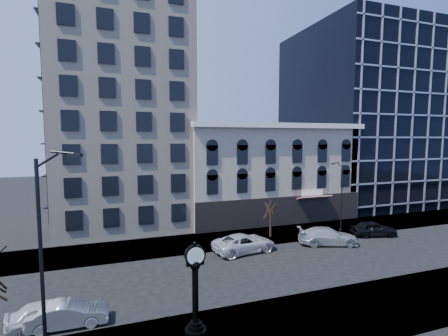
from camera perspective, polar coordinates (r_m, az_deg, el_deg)
name	(u,v)px	position (r m, az deg, el deg)	size (l,w,h in m)	color
ground	(216,275)	(26.74, -1.34, -18.24)	(160.00, 160.00, 0.00)	black
sidewalk_far	(193,243)	(33.94, -5.54, -12.98)	(160.00, 6.00, 0.12)	gray
sidewalk_near	(260,331)	(20.08, 6.41, -26.60)	(160.00, 6.00, 0.12)	gray
cream_tower	(121,67)	(43.17, -17.59, 16.56)	(15.90, 15.40, 42.50)	beige
victorian_row	(265,173)	(44.06, 7.30, -0.89)	(22.60, 11.19, 12.50)	#AAA08C
glass_office	(361,118)	(59.38, 22.91, 8.04)	(20.00, 20.15, 28.00)	black
street_clock	(195,293)	(18.57, -5.07, -21.00)	(1.16, 1.16, 5.13)	black
street_lamp_near	(53,200)	(17.04, -27.84, -5.03)	(2.47, 1.30, 10.15)	black
street_lamp_far	(339,178)	(37.93, 19.62, -1.74)	(2.01, 0.93, 8.12)	black
bare_tree_far	(271,206)	(35.14, 8.22, -6.71)	(2.55, 2.55, 4.38)	black
car_near_a	(47,313)	(22.70, -28.68, -21.40)	(1.67, 4.14, 1.41)	silver
car_near_b	(69,314)	(22.02, -25.64, -22.14)	(1.49, 4.27, 1.41)	#A5A8AD
car_far_a	(244,243)	(31.32, 3.55, -13.04)	(2.78, 6.04, 1.68)	silver
car_far_b	(328,236)	(34.90, 17.81, -11.34)	(2.38, 5.85, 1.70)	#A5A8AD
car_far_c	(373,229)	(39.56, 24.79, -9.66)	(1.94, 4.81, 1.64)	black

